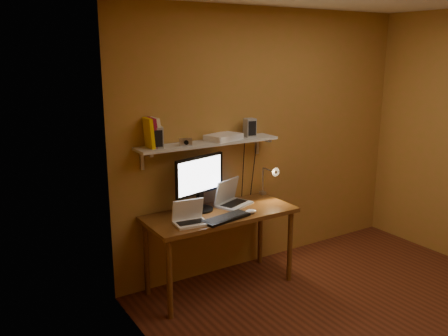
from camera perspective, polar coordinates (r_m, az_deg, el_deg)
room at (r=3.78m, az=20.17°, el=-0.50°), size 3.44×3.24×2.64m
desk at (r=4.38m, az=-0.46°, el=-6.38°), size 1.40×0.60×0.75m
wall_shelf at (r=4.35m, az=-1.81°, el=2.98°), size 1.40×0.25×0.21m
monitor at (r=4.32m, az=-2.92°, el=-1.49°), size 0.56×0.29×0.51m
laptop at (r=4.54m, az=0.81°, el=-3.63°), size 0.39×0.34×0.25m
netbook at (r=4.07m, az=-4.17°, el=-5.90°), size 0.30×0.23×0.21m
keyboard at (r=4.16m, az=0.27°, el=-6.06°), size 0.48×0.24×0.02m
mouse at (r=4.32m, az=3.24°, el=-5.24°), size 0.12×0.09×0.04m
desk_lamp at (r=4.75m, az=5.54°, el=-1.10°), size 0.09×0.23×0.38m
speaker_left at (r=4.08m, az=-8.07°, el=3.65°), size 0.13×0.13×0.18m
speaker_right at (r=4.59m, az=3.11°, el=4.88°), size 0.11×0.11×0.18m
books at (r=4.10m, az=-8.57°, el=4.22°), size 0.14×0.18×0.26m
shelf_camera at (r=4.16m, az=-4.62°, el=3.13°), size 0.12×0.07×0.07m
router at (r=4.43m, az=-0.06°, el=3.75°), size 0.38×0.31×0.06m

